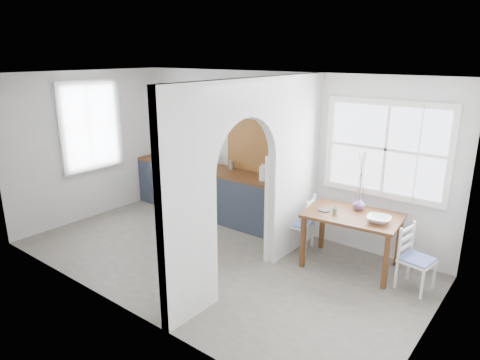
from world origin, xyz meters
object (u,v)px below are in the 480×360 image
Objects in this scene: dining_table at (351,241)px; vase at (359,204)px; chair_left at (298,223)px; chair_right at (417,259)px; kettle at (264,172)px.

dining_table is 7.04× the size of vase.
chair_right is at bearing 75.96° from chair_left.
dining_table is at bearing 76.86° from chair_left.
vase is at bearing 7.58° from kettle.
chair_left is 3.25× the size of kettle.
kettle is at bearing 92.55° from chair_right.
dining_table is 0.90m from chair_right.
dining_table is at bearing 0.16° from kettle.
vase is (-0.92, 0.28, 0.45)m from chair_right.
vase is (1.63, -0.03, -0.17)m from kettle.
chair_right is at bearing -16.76° from vase.
dining_table is 1.78m from kettle.
chair_left is 4.85× the size of vase.
dining_table is 1.45× the size of chair_left.
dining_table is 4.72× the size of kettle.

